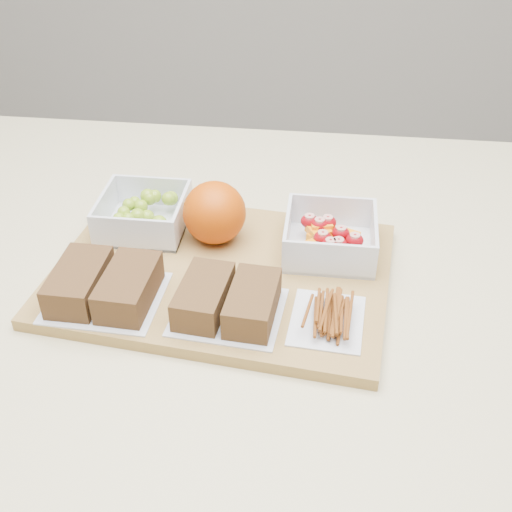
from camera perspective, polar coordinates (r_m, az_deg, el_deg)
The scene contains 8 objects.
counter at distance 1.16m, azimuth -0.93°, elevation -19.88°, with size 1.20×0.90×0.90m, color beige.
cutting_board at distance 0.82m, azimuth -3.08°, elevation -1.55°, with size 0.42×0.30×0.02m, color #A58044.
grape_container at distance 0.90m, azimuth -9.80°, elevation 3.71°, with size 0.11×0.11×0.05m.
fruit_container at distance 0.84m, azimuth 6.56°, elevation 1.56°, with size 0.12×0.12×0.05m.
orange at distance 0.85m, azimuth -3.72°, elevation 3.87°, with size 0.08×0.08×0.08m, color #C74704.
sandwich_bag_left at distance 0.78m, azimuth -13.35°, elevation -2.54°, with size 0.14×0.12×0.04m.
sandwich_bag_center at distance 0.74m, azimuth -2.50°, elevation -3.95°, with size 0.13×0.12×0.04m.
pretzel_bag at distance 0.74m, azimuth 6.38°, elevation -5.14°, with size 0.09×0.11×0.02m.
Camera 1 is at (0.10, -0.64, 1.41)m, focal length 45.00 mm.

